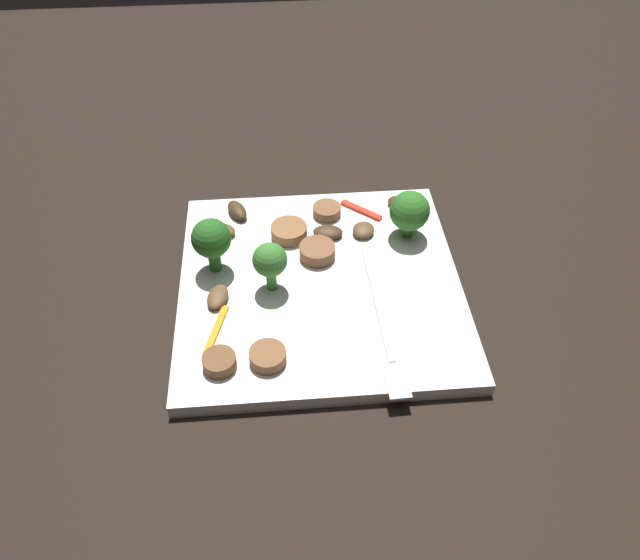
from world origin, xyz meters
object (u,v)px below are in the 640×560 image
(sausage_slice_1, at_px, (312,252))
(sausage_slice_2, at_px, (289,231))
(mushroom_1, at_px, (237,210))
(broccoli_floret_2, at_px, (211,240))
(mushroom_3, at_px, (223,231))
(broccoli_floret_1, at_px, (410,211))
(broccoli_floret_0, at_px, (270,261))
(mushroom_2, at_px, (328,232))
(sausage_slice_0, at_px, (268,357))
(fork, at_px, (383,325))
(mushroom_5, at_px, (402,203))
(pepper_strip_3, at_px, (216,330))
(sausage_slice_3, at_px, (327,211))
(pepper_strip_1, at_px, (361,210))
(sausage_slice_4, at_px, (219,362))
(mushroom_0, at_px, (363,230))
(mushroom_4, at_px, (218,297))
(plate, at_px, (320,285))

(sausage_slice_1, relative_size, sausage_slice_2, 0.96)
(mushroom_1, bearing_deg, broccoli_floret_2, -13.82)
(mushroom_3, bearing_deg, broccoli_floret_1, 85.06)
(broccoli_floret_0, relative_size, mushroom_2, 1.71)
(sausage_slice_0, distance_m, sausage_slice_2, 0.16)
(broccoli_floret_0, bearing_deg, mushroom_1, -163.14)
(fork, height_order, mushroom_5, mushroom_5)
(sausage_slice_0, distance_m, pepper_strip_3, 0.06)
(sausage_slice_3, bearing_deg, pepper_strip_1, 93.54)
(fork, distance_m, sausage_slice_4, 0.14)
(mushroom_0, relative_size, pepper_strip_1, 0.51)
(mushroom_0, distance_m, mushroom_1, 0.13)
(sausage_slice_0, height_order, mushroom_3, sausage_slice_0)
(sausage_slice_3, height_order, mushroom_4, sausage_slice_3)
(mushroom_4, bearing_deg, pepper_strip_3, -0.69)
(sausage_slice_1, bearing_deg, mushroom_4, -60.48)
(broccoli_floret_0, distance_m, mushroom_3, 0.10)
(sausage_slice_0, relative_size, sausage_slice_4, 1.10)
(mushroom_1, height_order, mushroom_4, mushroom_1)
(plate, relative_size, pepper_strip_1, 5.40)
(broccoli_floret_0, distance_m, mushroom_0, 0.12)
(sausage_slice_2, xyz_separation_m, mushroom_1, (-0.04, -0.05, -0.00))
(broccoli_floret_1, xyz_separation_m, sausage_slice_0, (0.15, -0.14, -0.02))
(fork, bearing_deg, mushroom_3, -135.31)
(sausage_slice_1, height_order, sausage_slice_4, sausage_slice_1)
(sausage_slice_3, xyz_separation_m, mushroom_3, (0.02, -0.11, -0.00))
(broccoli_floret_1, bearing_deg, sausage_slice_4, -50.58)
(plate, relative_size, sausage_slice_2, 7.21)
(sausage_slice_0, height_order, mushroom_1, same)
(plate, height_order, broccoli_floret_1, broccoli_floret_1)
(sausage_slice_1, height_order, pepper_strip_3, sausage_slice_1)
(mushroom_4, bearing_deg, sausage_slice_0, 31.15)
(sausage_slice_3, xyz_separation_m, pepper_strip_1, (-0.00, 0.04, -0.00))
(broccoli_floret_1, bearing_deg, sausage_slice_0, -44.12)
(mushroom_0, xyz_separation_m, pepper_strip_1, (-0.03, 0.00, -0.00))
(sausage_slice_4, bearing_deg, plate, 135.90)
(mushroom_0, bearing_deg, mushroom_2, -88.82)
(broccoli_floret_0, distance_m, pepper_strip_3, 0.08)
(fork, relative_size, mushroom_1, 5.64)
(mushroom_4, relative_size, pepper_strip_1, 0.63)
(mushroom_2, bearing_deg, sausage_slice_1, -30.94)
(fork, relative_size, sausage_slice_4, 6.51)
(mushroom_4, bearing_deg, mushroom_1, 172.49)
(mushroom_3, height_order, pepper_strip_3, mushroom_3)
(broccoli_floret_0, xyz_separation_m, pepper_strip_1, (-0.10, 0.10, -0.03))
(sausage_slice_1, height_order, sausage_slice_2, same)
(mushroom_3, bearing_deg, mushroom_5, 99.16)
(fork, bearing_deg, sausage_slice_0, -75.87)
(sausage_slice_0, height_order, pepper_strip_3, sausage_slice_0)
(sausage_slice_0, height_order, sausage_slice_4, same)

